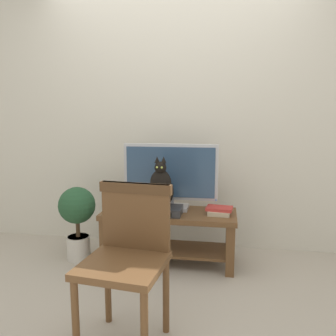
# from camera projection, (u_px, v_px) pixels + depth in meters

# --- Properties ---
(ground_plane) EXTENTS (12.00, 12.00, 0.00)m
(ground_plane) POSITION_uv_depth(u_px,v_px,m) (155.00, 296.00, 2.49)
(ground_plane) COLOR #ADA393
(back_wall) EXTENTS (7.00, 0.12, 2.80)m
(back_wall) POSITION_uv_depth(u_px,v_px,m) (177.00, 104.00, 3.34)
(back_wall) COLOR beige
(back_wall) RESTS_ON ground
(tv_stand) EXTENTS (1.16, 0.45, 0.47)m
(tv_stand) POSITION_uv_depth(u_px,v_px,m) (169.00, 227.00, 3.00)
(tv_stand) COLOR brown
(tv_stand) RESTS_ON ground
(tv) EXTENTS (0.83, 0.20, 0.59)m
(tv) POSITION_uv_depth(u_px,v_px,m) (171.00, 175.00, 3.02)
(tv) COLOR #B7B7BC
(tv) RESTS_ON tv_stand
(media_box) EXTENTS (0.35, 0.23, 0.06)m
(media_box) POSITION_uv_depth(u_px,v_px,m) (161.00, 210.00, 2.91)
(media_box) COLOR #2D2D30
(media_box) RESTS_ON tv_stand
(cat) EXTENTS (0.21, 0.29, 0.44)m
(cat) POSITION_uv_depth(u_px,v_px,m) (161.00, 188.00, 2.86)
(cat) COLOR black
(cat) RESTS_ON media_box
(wooden_chair) EXTENTS (0.49, 0.49, 0.91)m
(wooden_chair) POSITION_uv_depth(u_px,v_px,m) (128.00, 250.00, 1.94)
(wooden_chair) COLOR brown
(wooden_chair) RESTS_ON ground
(book_stack) EXTENTS (0.23, 0.18, 0.06)m
(book_stack) POSITION_uv_depth(u_px,v_px,m) (219.00, 211.00, 2.90)
(book_stack) COLOR beige
(book_stack) RESTS_ON tv_stand
(potted_plant) EXTENTS (0.33, 0.33, 0.67)m
(potted_plant) POSITION_uv_depth(u_px,v_px,m) (77.00, 215.00, 3.05)
(potted_plant) COLOR beige
(potted_plant) RESTS_ON ground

